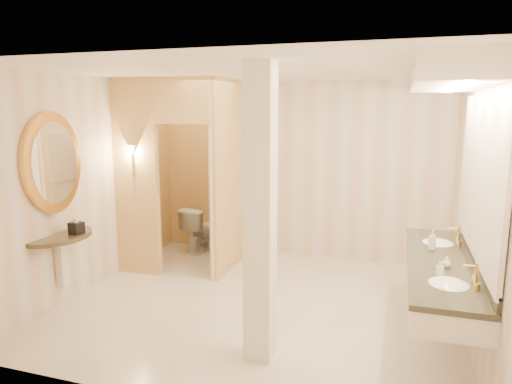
% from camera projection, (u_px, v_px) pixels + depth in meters
% --- Properties ---
extents(floor, '(4.50, 4.50, 0.00)m').
position_uv_depth(floor, '(260.00, 303.00, 5.46)').
color(floor, silver).
rests_on(floor, ground).
extents(ceiling, '(4.50, 4.50, 0.00)m').
position_uv_depth(ceiling, '(260.00, 71.00, 4.97)').
color(ceiling, white).
rests_on(ceiling, wall_back).
extents(wall_back, '(4.50, 0.02, 2.70)m').
position_uv_depth(wall_back, '(297.00, 170.00, 7.09)').
color(wall_back, beige).
rests_on(wall_back, floor).
extents(wall_front, '(4.50, 0.02, 2.70)m').
position_uv_depth(wall_front, '(179.00, 240.00, 3.34)').
color(wall_front, beige).
rests_on(wall_front, floor).
extents(wall_left, '(0.02, 4.00, 2.70)m').
position_uv_depth(wall_left, '(93.00, 183.00, 5.88)').
color(wall_left, beige).
rests_on(wall_left, floor).
extents(wall_right, '(0.02, 4.00, 2.70)m').
position_uv_depth(wall_right, '(475.00, 205.00, 4.54)').
color(wall_right, beige).
rests_on(wall_right, floor).
extents(toilet_closet, '(1.50, 1.55, 2.70)m').
position_uv_depth(toilet_closet, '(205.00, 174.00, 6.45)').
color(toilet_closet, '#F5CE80').
rests_on(toilet_closet, floor).
extents(wall_sconce, '(0.14, 0.14, 0.42)m').
position_uv_depth(wall_sconce, '(132.00, 151.00, 6.12)').
color(wall_sconce, gold).
rests_on(wall_sconce, toilet_closet).
extents(vanity, '(0.75, 2.47, 2.09)m').
position_uv_depth(vanity, '(452.00, 182.00, 4.20)').
color(vanity, silver).
rests_on(vanity, floor).
extents(console_shelf, '(0.88, 0.88, 1.89)m').
position_uv_depth(console_shelf, '(54.00, 195.00, 5.17)').
color(console_shelf, black).
rests_on(console_shelf, floor).
extents(pillar, '(0.25, 0.25, 2.70)m').
position_uv_depth(pillar, '(260.00, 217.00, 4.06)').
color(pillar, silver).
rests_on(pillar, floor).
extents(tissue_box, '(0.16, 0.16, 0.14)m').
position_uv_depth(tissue_box, '(76.00, 228.00, 5.25)').
color(tissue_box, black).
rests_on(tissue_box, console_shelf).
extents(toilet, '(0.57, 0.80, 0.73)m').
position_uv_depth(toilet, '(202.00, 228.00, 7.47)').
color(toilet, white).
rests_on(toilet, floor).
extents(soap_bottle_a, '(0.07, 0.07, 0.12)m').
position_uv_depth(soap_bottle_a, '(440.00, 268.00, 3.94)').
color(soap_bottle_a, beige).
rests_on(soap_bottle_a, vanity).
extents(soap_bottle_b, '(0.10, 0.10, 0.11)m').
position_uv_depth(soap_bottle_b, '(447.00, 262.00, 4.13)').
color(soap_bottle_b, silver).
rests_on(soap_bottle_b, vanity).
extents(soap_bottle_c, '(0.09, 0.09, 0.21)m').
position_uv_depth(soap_bottle_c, '(432.00, 240.00, 4.64)').
color(soap_bottle_c, '#C6B28C').
rests_on(soap_bottle_c, vanity).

